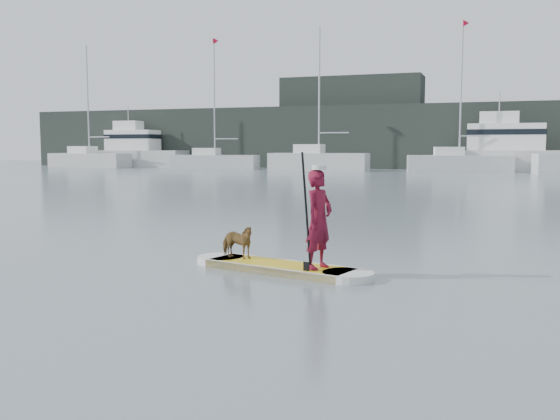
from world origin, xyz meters
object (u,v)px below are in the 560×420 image
(motor_yacht_a, at_px, (513,150))
(sailboat_b, at_px, (214,160))
(sailboat_a, at_px, (89,159))
(motor_yacht_b, at_px, (137,150))
(sailboat_c, at_px, (318,160))
(dog, at_px, (237,242))
(sailboat_d, at_px, (458,162))
(paddler, at_px, (319,219))
(paddleboard, at_px, (280,267))

(motor_yacht_a, bearing_deg, sailboat_b, -176.49)
(sailboat_a, relative_size, motor_yacht_b, 1.27)
(sailboat_a, relative_size, motor_yacht_a, 1.11)
(sailboat_a, xyz_separation_m, sailboat_c, (24.25, -1.04, 0.06))
(sailboat_b, bearing_deg, dog, -70.66)
(sailboat_c, relative_size, motor_yacht_a, 1.12)
(dog, height_order, sailboat_d, sailboat_d)
(motor_yacht_b, bearing_deg, sailboat_c, -13.17)
(sailboat_b, xyz_separation_m, sailboat_c, (10.15, -0.60, 0.07))
(paddler, distance_m, sailboat_d, 43.44)
(dog, height_order, sailboat_c, sailboat_c)
(sailboat_c, distance_m, motor_yacht_b, 21.05)
(sailboat_a, xyz_separation_m, sailboat_d, (35.91, -0.42, 0.02))
(sailboat_c, bearing_deg, motor_yacht_b, 166.76)
(dog, bearing_deg, sailboat_d, 9.74)
(dog, relative_size, motor_yacht_b, 0.07)
(sailboat_b, xyz_separation_m, motor_yacht_a, (25.97, 1.99, 1.00))
(sailboat_c, bearing_deg, dog, -77.70)
(paddleboard, xyz_separation_m, sailboat_d, (0.27, 43.25, 0.81))
(paddler, distance_m, sailboat_a, 56.96)
(sailboat_c, xyz_separation_m, motor_yacht_a, (15.82, 2.59, 0.93))
(sailboat_a, bearing_deg, motor_yacht_a, 4.40)
(paddleboard, xyz_separation_m, motor_yacht_b, (-31.98, 46.86, 1.69))
(paddleboard, xyz_separation_m, sailboat_c, (-11.38, 42.63, 0.84))
(paddleboard, relative_size, motor_yacht_b, 0.34)
(paddleboard, distance_m, sailboat_d, 43.26)
(sailboat_a, distance_m, sailboat_c, 24.28)
(sailboat_d, relative_size, motor_yacht_a, 1.11)
(motor_yacht_b, bearing_deg, sailboat_d, -7.95)
(motor_yacht_b, bearing_deg, motor_yacht_a, -4.15)
(paddler, bearing_deg, sailboat_c, 34.31)
(sailboat_d, bearing_deg, motor_yacht_b, 163.37)
(sailboat_c, xyz_separation_m, sailboat_d, (11.65, 0.62, -0.03))
(paddleboard, height_order, sailboat_c, sailboat_c)
(sailboat_c, relative_size, sailboat_d, 1.00)
(paddleboard, xyz_separation_m, paddler, (0.70, -0.18, 0.83))
(sailboat_a, bearing_deg, paddleboard, -48.59)
(sailboat_d, xyz_separation_m, motor_yacht_a, (4.17, 1.97, 0.96))
(motor_yacht_a, bearing_deg, sailboat_c, -171.59)
(sailboat_b, bearing_deg, motor_yacht_b, 154.49)
(sailboat_a, height_order, motor_yacht_a, sailboat_a)
(paddleboard, height_order, paddler, paddler)
(sailboat_a, bearing_deg, sailboat_c, -0.27)
(sailboat_a, bearing_deg, dog, -49.13)
(sailboat_a, relative_size, sailboat_d, 1.00)
(motor_yacht_a, xyz_separation_m, motor_yacht_b, (-36.42, 1.64, -0.07))
(motor_yacht_b, bearing_deg, dog, -57.85)
(dog, bearing_deg, paddler, -93.37)
(sailboat_d, height_order, motor_yacht_b, sailboat_d)
(paddleboard, height_order, sailboat_b, sailboat_b)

